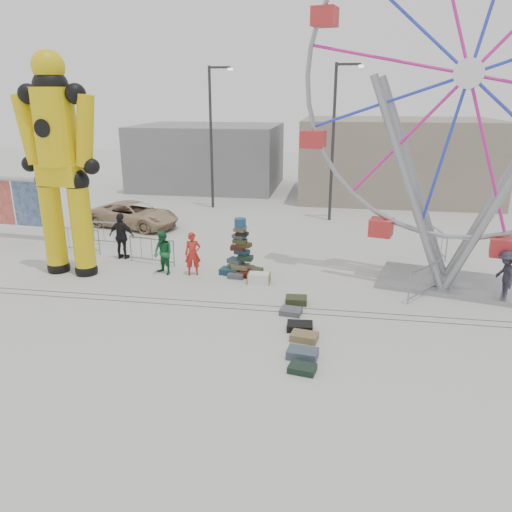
% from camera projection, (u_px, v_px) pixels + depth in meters
% --- Properties ---
extents(ground, '(90.00, 90.00, 0.00)m').
position_uv_depth(ground, '(220.00, 316.00, 15.34)').
color(ground, '#9E9E99').
rests_on(ground, ground).
extents(track_line_near, '(40.00, 0.04, 0.01)m').
position_uv_depth(track_line_near, '(225.00, 308.00, 15.90)').
color(track_line_near, '#47443F').
rests_on(track_line_near, ground).
extents(track_line_far, '(40.00, 0.04, 0.01)m').
position_uv_depth(track_line_far, '(227.00, 303.00, 16.28)').
color(track_line_far, '#47443F').
rests_on(track_line_far, ground).
extents(building_right, '(12.00, 8.00, 5.00)m').
position_uv_depth(building_right, '(396.00, 159.00, 32.24)').
color(building_right, gray).
rests_on(building_right, ground).
extents(building_left, '(10.00, 8.00, 4.40)m').
position_uv_depth(building_left, '(209.00, 156.00, 36.23)').
color(building_left, gray).
rests_on(building_left, ground).
extents(lamp_post_right, '(1.41, 0.25, 8.00)m').
position_uv_depth(lamp_post_right, '(335.00, 135.00, 25.67)').
color(lamp_post_right, '#2D2D30').
rests_on(lamp_post_right, ground).
extents(lamp_post_left, '(1.41, 0.25, 8.00)m').
position_uv_depth(lamp_post_left, '(212.00, 131.00, 28.63)').
color(lamp_post_left, '#2D2D30').
rests_on(lamp_post_left, ground).
extents(suitcase_tower, '(1.64, 1.38, 2.18)m').
position_uv_depth(suitcase_tower, '(241.00, 259.00, 18.72)').
color(suitcase_tower, '#163943').
rests_on(suitcase_tower, ground).
extents(crash_test_dummy, '(3.26, 1.43, 8.20)m').
position_uv_depth(crash_test_dummy, '(59.00, 158.00, 17.74)').
color(crash_test_dummy, black).
rests_on(crash_test_dummy, ground).
extents(ferris_wheel, '(10.55, 3.64, 12.56)m').
position_uv_depth(ferris_wheel, '(466.00, 105.00, 15.97)').
color(ferris_wheel, gray).
rests_on(ferris_wheel, ground).
extents(banner_scaffold, '(4.00, 1.00, 2.86)m').
position_uv_depth(banner_scaffold, '(12.00, 193.00, 22.90)').
color(banner_scaffold, gray).
rests_on(banner_scaffold, ground).
extents(steamer_trunk, '(0.82, 0.49, 0.37)m').
position_uv_depth(steamer_trunk, '(259.00, 278.00, 17.97)').
color(steamer_trunk, silver).
rests_on(steamer_trunk, ground).
extents(row_case_0, '(0.72, 0.57, 0.23)m').
position_uv_depth(row_case_0, '(296.00, 300.00, 16.23)').
color(row_case_0, '#2E361B').
rests_on(row_case_0, ground).
extents(row_case_1, '(0.72, 0.61, 0.18)m').
position_uv_depth(row_case_1, '(291.00, 311.00, 15.46)').
color(row_case_1, '#4E5055').
rests_on(row_case_1, ground).
extents(row_case_2, '(0.77, 0.58, 0.21)m').
position_uv_depth(row_case_2, '(300.00, 326.00, 14.42)').
color(row_case_2, black).
rests_on(row_case_2, ground).
extents(row_case_3, '(0.81, 0.62, 0.21)m').
position_uv_depth(row_case_3, '(304.00, 337.00, 13.81)').
color(row_case_3, olive).
rests_on(row_case_3, ground).
extents(row_case_4, '(0.85, 0.61, 0.24)m').
position_uv_depth(row_case_4, '(302.00, 354.00, 12.89)').
color(row_case_4, '#3F4D5A').
rests_on(row_case_4, ground).
extents(row_case_5, '(0.74, 0.58, 0.17)m').
position_uv_depth(row_case_5, '(302.00, 369.00, 12.25)').
color(row_case_5, black).
rests_on(row_case_5, ground).
extents(barricade_dummy_a, '(2.00, 0.35, 1.10)m').
position_uv_depth(barricade_dummy_a, '(79.00, 240.00, 21.33)').
color(barricade_dummy_a, gray).
rests_on(barricade_dummy_a, ground).
extents(barricade_dummy_b, '(2.00, 0.25, 1.10)m').
position_uv_depth(barricade_dummy_b, '(104.00, 233.00, 22.41)').
color(barricade_dummy_b, gray).
rests_on(barricade_dummy_b, ground).
extents(barricade_dummy_c, '(1.98, 0.51, 1.10)m').
position_uv_depth(barricade_dummy_c, '(152.00, 251.00, 19.87)').
color(barricade_dummy_c, gray).
rests_on(barricade_dummy_c, ground).
extents(barricade_wheel_front, '(1.29, 1.65, 1.10)m').
position_uv_depth(barricade_wheel_front, '(425.00, 281.00, 16.68)').
color(barricade_wheel_front, gray).
rests_on(barricade_wheel_front, ground).
extents(barricade_wheel_back, '(0.48, 1.98, 1.10)m').
position_uv_depth(barricade_wheel_back, '(437.00, 242.00, 21.10)').
color(barricade_wheel_back, gray).
rests_on(barricade_wheel_back, ground).
extents(pedestrian_red, '(0.69, 0.56, 1.65)m').
position_uv_depth(pedestrian_red, '(193.00, 254.00, 18.60)').
color(pedestrian_red, red).
rests_on(pedestrian_red, ground).
extents(pedestrian_green, '(1.02, 0.95, 1.67)m').
position_uv_depth(pedestrian_green, '(163.00, 253.00, 18.67)').
color(pedestrian_green, '#175D2D').
rests_on(pedestrian_green, ground).
extents(pedestrian_black, '(1.17, 0.60, 1.92)m').
position_uv_depth(pedestrian_black, '(122.00, 236.00, 20.43)').
color(pedestrian_black, black).
rests_on(pedestrian_black, ground).
extents(pedestrian_grey, '(0.72, 1.12, 1.65)m').
position_uv_depth(pedestrian_grey, '(505.00, 275.00, 16.48)').
color(pedestrian_grey, '#25232F').
rests_on(pedestrian_grey, ground).
extents(parked_suv, '(5.05, 3.31, 1.29)m').
position_uv_depth(parked_suv, '(134.00, 215.00, 25.39)').
color(parked_suv, tan).
rests_on(parked_suv, ground).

